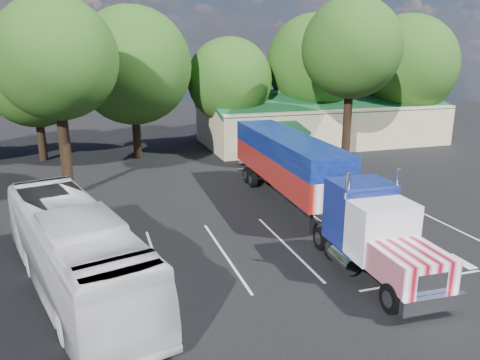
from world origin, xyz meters
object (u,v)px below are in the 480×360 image
object	(u,v)px
woman	(352,209)
semi_truck	(304,173)
bicycle	(248,177)
tour_bus	(75,251)
silver_sedan	(265,156)

from	to	relation	value
woman	semi_truck	bearing A→B (deg)	29.52
bicycle	semi_truck	bearing A→B (deg)	-98.08
woman	bicycle	xyz separation A→B (m)	(-2.70, 9.72, -0.45)
tour_bus	silver_sedan	world-z (taller)	tour_bus
bicycle	silver_sedan	size ratio (longest dim) A/B	0.40
silver_sedan	tour_bus	bearing A→B (deg)	157.71
woman	silver_sedan	bearing A→B (deg)	-10.87
semi_truck	woman	size ratio (longest dim) A/B	11.57
bicycle	tour_bus	world-z (taller)	tour_bus
tour_bus	bicycle	bearing A→B (deg)	32.60
silver_sedan	woman	bearing A→B (deg)	-165.05
tour_bus	silver_sedan	bearing A→B (deg)	35.17
tour_bus	woman	bearing A→B (deg)	-2.93
bicycle	silver_sedan	distance (m)	6.08
semi_truck	tour_bus	distance (m)	13.60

